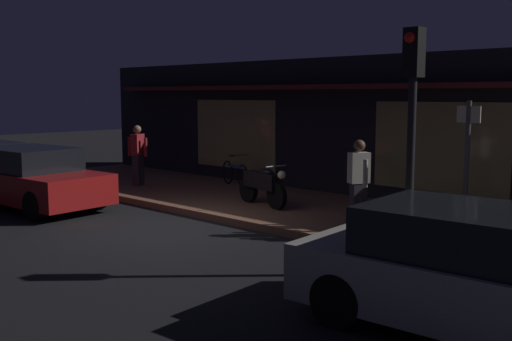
{
  "coord_description": "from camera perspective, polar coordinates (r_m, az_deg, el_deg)",
  "views": [
    {
      "loc": [
        9.22,
        -7.37,
        2.66
      ],
      "look_at": [
        0.08,
        2.4,
        0.95
      ],
      "focal_mm": 41.81,
      "sensor_mm": 36.0,
      "label": 1
    }
  ],
  "objects": [
    {
      "name": "parked_car_across",
      "position": [
        7.08,
        20.44,
        -9.21
      ],
      "size": [
        4.21,
        2.03,
        1.42
      ],
      "color": "black",
      "rests_on": "ground_plane"
    },
    {
      "name": "ground_plane",
      "position": [
        12.1,
        -8.1,
        -5.49
      ],
      "size": [
        60.0,
        60.0,
        0.0
      ],
      "primitive_type": "plane",
      "color": "black"
    },
    {
      "name": "person_bystander",
      "position": [
        11.41,
        9.79,
        -1.04
      ],
      "size": [
        0.58,
        0.44,
        1.67
      ],
      "color": "#28232D",
      "rests_on": "sidewalk_slab"
    },
    {
      "name": "motorcycle",
      "position": [
        13.48,
        0.67,
        -1.3
      ],
      "size": [
        1.69,
        0.63,
        0.97
      ],
      "color": "black",
      "rests_on": "sidewalk_slab"
    },
    {
      "name": "storefront_building",
      "position": [
        16.58,
        9.28,
        4.23
      ],
      "size": [
        18.0,
        3.3,
        3.6
      ],
      "color": "black",
      "rests_on": "ground_plane"
    },
    {
      "name": "sign_post",
      "position": [
        11.57,
        19.52,
        1.17
      ],
      "size": [
        0.44,
        0.09,
        2.4
      ],
      "color": "#47474C",
      "rests_on": "sidewalk_slab"
    },
    {
      "name": "traffic_light_pole",
      "position": [
        8.88,
        14.7,
        5.88
      ],
      "size": [
        0.24,
        0.33,
        3.6
      ],
      "color": "black",
      "rests_on": "ground_plane"
    },
    {
      "name": "sidewalk_slab",
      "position": [
        14.11,
        1.44,
        -3.27
      ],
      "size": [
        18.0,
        4.0,
        0.15
      ],
      "primitive_type": "cube",
      "color": "brown",
      "rests_on": "ground_plane"
    },
    {
      "name": "parked_car_far",
      "position": [
        15.0,
        -20.63,
        -0.68
      ],
      "size": [
        4.21,
        2.04,
        1.42
      ],
      "color": "black",
      "rests_on": "ground_plane"
    },
    {
      "name": "person_photographer",
      "position": [
        16.78,
        -11.25,
        1.56
      ],
      "size": [
        0.6,
        0.43,
        1.67
      ],
      "color": "#28232D",
      "rests_on": "sidewalk_slab"
    },
    {
      "name": "bicycle_parked",
      "position": [
        16.38,
        -2.03,
        -0.27
      ],
      "size": [
        1.57,
        0.65,
        0.91
      ],
      "color": "black",
      "rests_on": "sidewalk_slab"
    }
  ]
}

